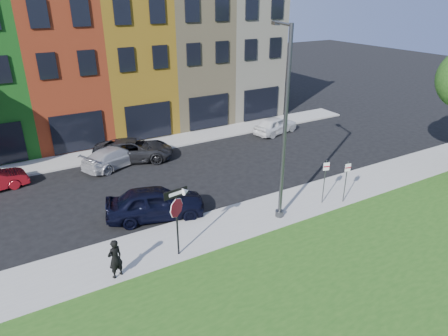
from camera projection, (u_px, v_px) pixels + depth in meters
ground at (284, 253)px, 17.01m from camera, size 120.00×120.00×0.00m
sidewalk_near at (279, 209)px, 20.27m from camera, size 40.00×3.00×0.12m
sidewalk_far at (115, 152)px, 27.48m from camera, size 40.00×2.40×0.12m
rowhouse_block at (91, 66)px, 30.60m from camera, size 30.00×10.12×10.00m
stop_sign at (177, 209)px, 15.84m from camera, size 1.05×0.18×3.03m
man at (115, 259)px, 15.09m from camera, size 0.84×0.75×1.64m
sedan_near at (156, 203)px, 19.35m from camera, size 4.41×5.74×1.61m
parked_car_silver at (115, 156)px, 25.22m from camera, size 4.98×5.73×1.29m
parked_car_dark at (134, 150)px, 26.09m from camera, size 5.77×6.69×1.42m
parked_car_white at (275, 125)px, 31.04m from camera, size 3.27×4.59×1.33m
street_lamp at (284, 127)px, 17.89m from camera, size 1.10×2.48×8.93m
parking_sign_a at (325, 177)px, 20.19m from camera, size 0.31×0.13×2.40m
parking_sign_b at (346, 177)px, 20.32m from camera, size 0.32×0.11×2.27m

